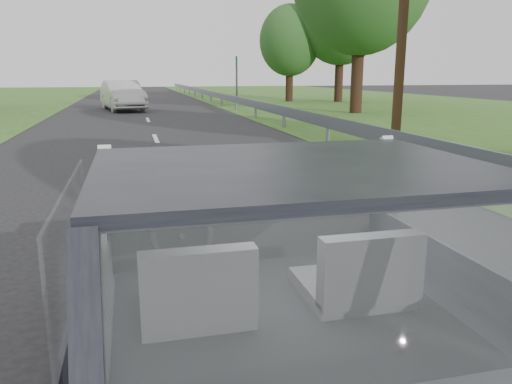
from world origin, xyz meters
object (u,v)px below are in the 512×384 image
cat (288,191)px  highway_sign (237,80)px  subject_car (265,284)px  other_car (123,95)px

cat → highway_sign: 27.71m
subject_car → other_car: bearing=92.4°
subject_car → cat: size_ratio=7.39×
cat → subject_car: bearing=-112.9°
cat → other_car: size_ratio=0.12×
subject_car → cat: bearing=62.4°
subject_car → highway_sign: (5.66, 27.75, 0.68)m
other_car → highway_sign: size_ratio=1.60×
cat → highway_sign: (5.36, 27.18, 0.32)m
subject_car → other_car: other_car is taller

